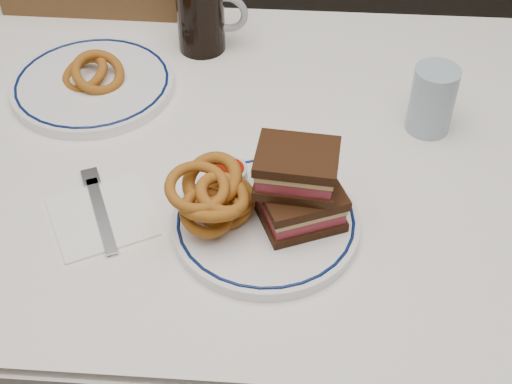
# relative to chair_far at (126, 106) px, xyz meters

# --- Properties ---
(dining_table) EXTENTS (1.27, 0.87, 0.75)m
(dining_table) POSITION_rel_chair_far_xyz_m (0.23, -0.48, 0.20)
(dining_table) COLOR white
(dining_table) RESTS_ON floor
(chair_far) EXTENTS (0.38, 0.38, 0.82)m
(chair_far) POSITION_rel_chair_far_xyz_m (0.00, 0.00, 0.00)
(chair_far) COLOR #4E3319
(chair_far) RESTS_ON floor
(main_plate) EXTENTS (0.27, 0.27, 0.02)m
(main_plate) POSITION_rel_chair_far_xyz_m (0.38, -0.66, 0.32)
(main_plate) COLOR white
(main_plate) RESTS_ON dining_table
(reuben_sandwich) EXTENTS (0.14, 0.12, 0.11)m
(reuben_sandwich) POSITION_rel_chair_far_xyz_m (0.42, -0.65, 0.38)
(reuben_sandwich) COLOR black
(reuben_sandwich) RESTS_ON main_plate
(onion_rings_main) EXTENTS (0.13, 0.13, 0.11)m
(onion_rings_main) POSITION_rel_chair_far_xyz_m (0.30, -0.67, 0.37)
(onion_rings_main) COLOR brown
(onion_rings_main) RESTS_ON main_plate
(ketchup_ramekin) EXTENTS (0.06, 0.06, 0.03)m
(ketchup_ramekin) POSITION_rel_chair_far_xyz_m (0.32, -0.60, 0.34)
(ketchup_ramekin) COLOR silver
(ketchup_ramekin) RESTS_ON main_plate
(beer_mug) EXTENTS (0.13, 0.09, 0.15)m
(beer_mug) POSITION_rel_chair_far_xyz_m (0.23, -0.20, 0.38)
(beer_mug) COLOR black
(beer_mug) RESTS_ON dining_table
(water_glass) EXTENTS (0.07, 0.07, 0.11)m
(water_glass) POSITION_rel_chair_far_xyz_m (0.63, -0.42, 0.36)
(water_glass) COLOR #91ABBC
(water_glass) RESTS_ON dining_table
(far_plate) EXTENTS (0.28, 0.28, 0.02)m
(far_plate) POSITION_rel_chair_far_xyz_m (0.05, -0.35, 0.32)
(far_plate) COLOR white
(far_plate) RESTS_ON dining_table
(onion_rings_far) EXTENTS (0.13, 0.10, 0.08)m
(onion_rings_far) POSITION_rel_chair_far_xyz_m (0.05, -0.35, 0.34)
(onion_rings_far) COLOR brown
(onion_rings_far) RESTS_ON far_plate
(napkin_fork) EXTENTS (0.19, 0.19, 0.01)m
(napkin_fork) POSITION_rel_chair_far_xyz_m (0.14, -0.66, 0.31)
(napkin_fork) COLOR white
(napkin_fork) RESTS_ON dining_table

